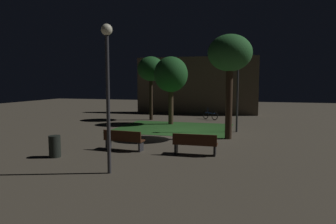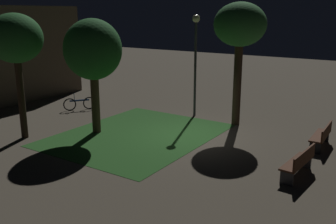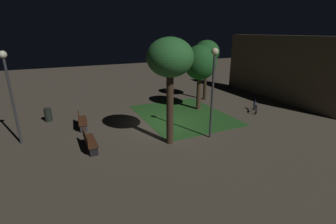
{
  "view_description": "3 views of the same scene",
  "coord_description": "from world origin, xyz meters",
  "views": [
    {
      "loc": [
        3.76,
        -16.85,
        2.96
      ],
      "look_at": [
        -1.13,
        0.55,
        1.16
      ],
      "focal_mm": 31.96,
      "sensor_mm": 36.0,
      "label": 1
    },
    {
      "loc": [
        -12.99,
        -7.69,
        4.97
      ],
      "look_at": [
        -0.39,
        0.63,
        1.0
      ],
      "focal_mm": 40.74,
      "sensor_mm": 36.0,
      "label": 2
    },
    {
      "loc": [
        13.14,
        -6.13,
        5.65
      ],
      "look_at": [
        -0.43,
        0.25,
        0.61
      ],
      "focal_mm": 25.93,
      "sensor_mm": 36.0,
      "label": 3
    }
  ],
  "objects": [
    {
      "name": "trash_bin",
      "position": [
        -3.71,
        -6.87,
        0.43
      ],
      "size": [
        0.45,
        0.45,
        0.86
      ],
      "primitive_type": "cylinder",
      "color": "black",
      "rests_on": "ground"
    },
    {
      "name": "lamp_post_plaza_west",
      "position": [
        -0.66,
        -8.2,
        3.22
      ],
      "size": [
        0.36,
        0.36,
        4.77
      ],
      "color": "#333338",
      "rests_on": "ground"
    },
    {
      "name": "tree_near_wall",
      "position": [
        -3.87,
        5.34,
        3.93
      ],
      "size": [
        2.09,
        2.09,
        4.95
      ],
      "color": "#2D2116",
      "rests_on": "ground"
    },
    {
      "name": "building_wall_backdrop",
      "position": [
        -1.36,
        10.91,
        2.65
      ],
      "size": [
        11.36,
        0.8,
        5.3
      ],
      "primitive_type": "cube",
      "color": "brown",
      "rests_on": "ground"
    },
    {
      "name": "bicycle",
      "position": [
        0.58,
        6.81,
        0.34
      ],
      "size": [
        1.37,
        1.05,
        0.93
      ],
      "color": "black",
      "rests_on": "ground"
    },
    {
      "name": "bench_by_lamp",
      "position": [
        1.58,
        -5.03,
        0.48
      ],
      "size": [
        1.81,
        0.52,
        0.88
      ],
      "color": "#422314",
      "rests_on": "ground"
    },
    {
      "name": "grass_lawn",
      "position": [
        -1.06,
        1.71,
        0.01
      ],
      "size": [
        7.18,
        5.71,
        0.01
      ],
      "primitive_type": "cube",
      "color": "#23511E",
      "rests_on": "ground"
    },
    {
      "name": "ground_plane",
      "position": [
        0.0,
        0.0,
        0.0
      ],
      "size": [
        60.0,
        60.0,
        0.0
      ],
      "primitive_type": "plane",
      "color": "#4C4438"
    },
    {
      "name": "tree_left_canopy",
      "position": [
        -1.72,
        3.39,
        3.45
      ],
      "size": [
        2.37,
        2.37,
        4.74
      ],
      "color": "#423021",
      "rests_on": "ground"
    },
    {
      "name": "tree_right_canopy",
      "position": [
        2.61,
        -1.07,
        4.33
      ],
      "size": [
        2.26,
        2.26,
        5.4
      ],
      "color": "#38281C",
      "rests_on": "ground"
    },
    {
      "name": "bench_front_right",
      "position": [
        -1.58,
        -5.03,
        0.48
      ],
      "size": [
        1.83,
        0.62,
        0.88
      ],
      "color": "#422314",
      "rests_on": "ground"
    },
    {
      "name": "lamp_post_near_wall",
      "position": [
        2.93,
        1.25,
        3.27
      ],
      "size": [
        0.36,
        0.36,
        4.85
      ],
      "color": "#333338",
      "rests_on": "ground"
    }
  ]
}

